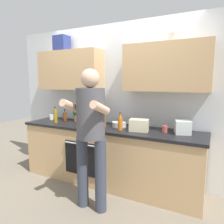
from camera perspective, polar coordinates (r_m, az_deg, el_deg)
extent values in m
plane|color=#756B5B|center=(3.44, -1.21, -18.95)|extent=(12.00, 12.00, 0.00)
cube|color=silver|center=(3.39, 1.58, 2.82)|extent=(4.00, 0.06, 2.50)
cube|color=tan|center=(3.65, -11.61, 11.29)|extent=(1.17, 0.32, 0.65)
cube|color=tan|center=(2.94, 14.83, 11.94)|extent=(1.17, 0.32, 0.65)
cylinder|color=silver|center=(2.97, 17.59, 19.11)|extent=(0.25, 0.25, 0.10)
cube|color=navy|center=(3.81, -13.84, 17.99)|extent=(0.24, 0.20, 0.26)
cube|color=tan|center=(3.26, -1.23, -12.22)|extent=(2.80, 0.60, 0.86)
cube|color=black|center=(3.13, -1.26, -4.50)|extent=(2.84, 0.64, 0.04)
cube|color=black|center=(3.15, -8.68, -12.71)|extent=(0.56, 0.02, 0.50)
cylinder|color=silver|center=(3.06, -9.03, -8.81)|extent=(0.52, 0.02, 0.02)
cylinder|color=#383D4C|center=(2.72, -8.13, -16.08)|extent=(0.14, 0.14, 0.91)
cylinder|color=#383D4C|center=(2.59, -3.19, -17.29)|extent=(0.14, 0.14, 0.91)
cylinder|color=#4C4C51|center=(2.43, -5.98, -0.36)|extent=(0.34, 0.34, 0.60)
sphere|color=#D8AD8C|center=(2.41, -6.13, 9.32)|extent=(0.22, 0.22, 0.22)
cylinder|color=#D8AD8C|center=(2.44, -11.50, 1.67)|extent=(0.09, 0.31, 0.19)
cylinder|color=#D8AD8C|center=(2.22, -3.34, 1.17)|extent=(0.09, 0.31, 0.19)
cylinder|color=brown|center=(3.69, -13.00, -1.32)|extent=(0.06, 0.06, 0.14)
cylinder|color=brown|center=(3.67, -13.05, 0.20)|extent=(0.02, 0.02, 0.05)
cylinder|color=black|center=(3.67, -13.07, 0.70)|extent=(0.03, 0.03, 0.01)
cylinder|color=#471419|center=(3.26, -6.65, -1.22)|extent=(0.06, 0.06, 0.28)
cylinder|color=#471419|center=(3.24, -6.70, 1.71)|extent=(0.02, 0.02, 0.06)
cylinder|color=black|center=(3.24, -6.71, 2.33)|extent=(0.03, 0.03, 0.01)
cylinder|color=olive|center=(3.55, -15.44, -1.24)|extent=(0.06, 0.06, 0.21)
cylinder|color=olive|center=(3.53, -15.52, 0.80)|extent=(0.03, 0.03, 0.05)
cylinder|color=black|center=(3.52, -15.54, 1.28)|extent=(0.03, 0.03, 0.01)
cylinder|color=#8C4C14|center=(3.15, -8.35, -2.74)|extent=(0.06, 0.06, 0.15)
cylinder|color=#8C4C14|center=(3.14, -8.39, -0.94)|extent=(0.03, 0.03, 0.05)
cylinder|color=black|center=(3.13, -8.40, -0.38)|extent=(0.03, 0.03, 0.01)
cylinder|color=orange|center=(2.90, 2.27, -3.32)|extent=(0.07, 0.07, 0.18)
cylinder|color=orange|center=(2.88, 2.29, -0.99)|extent=(0.03, 0.03, 0.06)
cylinder|color=black|center=(2.88, 2.29, -0.27)|extent=(0.03, 0.03, 0.01)
cylinder|color=slate|center=(3.43, -9.19, -2.35)|extent=(0.08, 0.08, 0.09)
cylinder|color=#BF4C47|center=(2.89, 14.50, -4.59)|extent=(0.07, 0.07, 0.09)
cylinder|color=white|center=(3.88, -16.51, -1.38)|extent=(0.07, 0.07, 0.09)
cylinder|color=silver|center=(3.13, 1.99, -3.44)|extent=(0.22, 0.22, 0.08)
cube|color=brown|center=(3.03, -3.10, -2.51)|extent=(0.10, 0.14, 0.22)
cylinder|color=black|center=(2.99, -3.56, 0.04)|extent=(0.02, 0.02, 0.06)
cylinder|color=black|center=(3.01, -2.69, 0.10)|extent=(0.02, 0.02, 0.06)
cylinder|color=#9E6647|center=(3.60, -9.75, -1.68)|extent=(0.10, 0.10, 0.12)
sphere|color=#2D6B28|center=(3.58, -9.79, 0.15)|extent=(0.14, 0.14, 0.14)
cube|color=beige|center=(2.86, 7.54, -3.69)|extent=(0.28, 0.21, 0.17)
cube|color=silver|center=(2.86, 19.08, -3.99)|extent=(0.25, 0.25, 0.18)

